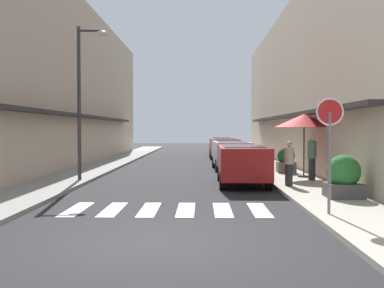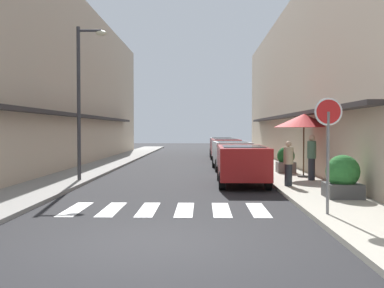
{
  "view_description": "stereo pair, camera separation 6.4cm",
  "coord_description": "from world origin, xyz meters",
  "px_view_note": "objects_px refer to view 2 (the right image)",
  "views": [
    {
      "loc": [
        0.87,
        -8.46,
        2.09
      ],
      "look_at": [
        0.4,
        15.72,
        1.33
      ],
      "focal_mm": 43.56,
      "sensor_mm": 36.0,
      "label": 1
    },
    {
      "loc": [
        0.93,
        -8.46,
        2.09
      ],
      "look_at": [
        0.4,
        15.72,
        1.33
      ],
      "focal_mm": 43.56,
      "sensor_mm": 36.0,
      "label": 2
    }
  ],
  "objects_px": {
    "pedestrian_walking_far": "(312,156)",
    "cafe_umbrella": "(304,121)",
    "round_street_sign": "(328,125)",
    "parked_car_near": "(242,161)",
    "parked_car_mid": "(231,152)",
    "parked_car_far": "(225,147)",
    "pedestrian_walking_near": "(288,163)",
    "parked_car_distant": "(222,144)",
    "street_lamp": "(83,88)",
    "planter_midblock": "(286,160)",
    "planter_corner": "(343,177)"
  },
  "relations": [
    {
      "from": "street_lamp",
      "to": "planter_corner",
      "type": "bearing_deg",
      "value": -27.56
    },
    {
      "from": "parked_car_far",
      "to": "pedestrian_walking_near",
      "type": "bearing_deg",
      "value": -83.91
    },
    {
      "from": "parked_car_near",
      "to": "cafe_umbrella",
      "type": "height_order",
      "value": "cafe_umbrella"
    },
    {
      "from": "parked_car_far",
      "to": "planter_midblock",
      "type": "distance_m",
      "value": 9.47
    },
    {
      "from": "parked_car_distant",
      "to": "pedestrian_walking_near",
      "type": "distance_m",
      "value": 19.83
    },
    {
      "from": "street_lamp",
      "to": "pedestrian_walking_near",
      "type": "height_order",
      "value": "street_lamp"
    },
    {
      "from": "parked_car_far",
      "to": "pedestrian_walking_far",
      "type": "distance_m",
      "value": 12.61
    },
    {
      "from": "parked_car_mid",
      "to": "parked_car_far",
      "type": "xyz_separation_m",
      "value": [
        0.0,
        6.4,
        0.0
      ]
    },
    {
      "from": "planter_corner",
      "to": "planter_midblock",
      "type": "xyz_separation_m",
      "value": [
        -0.26,
        7.7,
        -0.02
      ]
    },
    {
      "from": "round_street_sign",
      "to": "cafe_umbrella",
      "type": "xyz_separation_m",
      "value": [
        1.26,
        8.4,
        0.25
      ]
    },
    {
      "from": "street_lamp",
      "to": "pedestrian_walking_near",
      "type": "distance_m",
      "value": 8.32
    },
    {
      "from": "parked_car_mid",
      "to": "parked_car_distant",
      "type": "relative_size",
      "value": 0.92
    },
    {
      "from": "parked_car_distant",
      "to": "pedestrian_walking_far",
      "type": "distance_m",
      "value": 18.15
    },
    {
      "from": "parked_car_distant",
      "to": "planter_midblock",
      "type": "bearing_deg",
      "value": -81.15
    },
    {
      "from": "planter_corner",
      "to": "planter_midblock",
      "type": "height_order",
      "value": "planter_corner"
    },
    {
      "from": "cafe_umbrella",
      "to": "street_lamp",
      "type": "bearing_deg",
      "value": -172.07
    },
    {
      "from": "street_lamp",
      "to": "cafe_umbrella",
      "type": "distance_m",
      "value": 8.99
    },
    {
      "from": "round_street_sign",
      "to": "parked_car_near",
      "type": "bearing_deg",
      "value": 102.29
    },
    {
      "from": "parked_car_distant",
      "to": "street_lamp",
      "type": "bearing_deg",
      "value": -108.81
    },
    {
      "from": "round_street_sign",
      "to": "street_lamp",
      "type": "distance_m",
      "value": 10.52
    },
    {
      "from": "parked_car_near",
      "to": "cafe_umbrella",
      "type": "bearing_deg",
      "value": 34.56
    },
    {
      "from": "round_street_sign",
      "to": "pedestrian_walking_far",
      "type": "height_order",
      "value": "round_street_sign"
    },
    {
      "from": "parked_car_distant",
      "to": "cafe_umbrella",
      "type": "bearing_deg",
      "value": -80.88
    },
    {
      "from": "parked_car_distant",
      "to": "street_lamp",
      "type": "height_order",
      "value": "street_lamp"
    },
    {
      "from": "parked_car_near",
      "to": "parked_car_mid",
      "type": "xyz_separation_m",
      "value": [
        0.0,
        6.57,
        -0.0
      ]
    },
    {
      "from": "parked_car_mid",
      "to": "cafe_umbrella",
      "type": "height_order",
      "value": "cafe_umbrella"
    },
    {
      "from": "parked_car_far",
      "to": "pedestrian_walking_far",
      "type": "height_order",
      "value": "pedestrian_walking_far"
    },
    {
      "from": "parked_car_far",
      "to": "pedestrian_walking_near",
      "type": "distance_m",
      "value": 14.21
    },
    {
      "from": "parked_car_distant",
      "to": "street_lamp",
      "type": "xyz_separation_m",
      "value": [
        -6.13,
        -17.98,
        2.78
      ]
    },
    {
      "from": "parked_car_near",
      "to": "pedestrian_walking_far",
      "type": "height_order",
      "value": "pedestrian_walking_far"
    },
    {
      "from": "parked_car_distant",
      "to": "pedestrian_walking_near",
      "type": "relative_size",
      "value": 2.79
    },
    {
      "from": "parked_car_mid",
      "to": "pedestrian_walking_near",
      "type": "relative_size",
      "value": 2.57
    },
    {
      "from": "cafe_umbrella",
      "to": "pedestrian_walking_near",
      "type": "relative_size",
      "value": 1.67
    },
    {
      "from": "parked_car_mid",
      "to": "pedestrian_walking_near",
      "type": "height_order",
      "value": "pedestrian_walking_near"
    },
    {
      "from": "round_street_sign",
      "to": "cafe_umbrella",
      "type": "bearing_deg",
      "value": 81.45
    },
    {
      "from": "parked_car_near",
      "to": "parked_car_mid",
      "type": "relative_size",
      "value": 1.09
    },
    {
      "from": "round_street_sign",
      "to": "cafe_umbrella",
      "type": "distance_m",
      "value": 8.5
    },
    {
      "from": "parked_car_mid",
      "to": "round_street_sign",
      "type": "relative_size",
      "value": 1.48
    },
    {
      "from": "parked_car_near",
      "to": "street_lamp",
      "type": "xyz_separation_m",
      "value": [
        -6.13,
        0.62,
        2.78
      ]
    },
    {
      "from": "street_lamp",
      "to": "pedestrian_walking_near",
      "type": "bearing_deg",
      "value": -13.2
    },
    {
      "from": "street_lamp",
      "to": "planter_corner",
      "type": "xyz_separation_m",
      "value": [
        8.69,
        -4.54,
        -3.0
      ]
    },
    {
      "from": "round_street_sign",
      "to": "planter_midblock",
      "type": "xyz_separation_m",
      "value": [
        0.88,
        10.33,
        -1.51
      ]
    },
    {
      "from": "planter_midblock",
      "to": "pedestrian_walking_near",
      "type": "relative_size",
      "value": 0.74
    },
    {
      "from": "cafe_umbrella",
      "to": "pedestrian_walking_far",
      "type": "bearing_deg",
      "value": -87.52
    },
    {
      "from": "pedestrian_walking_far",
      "to": "cafe_umbrella",
      "type": "bearing_deg",
      "value": -88.36
    },
    {
      "from": "street_lamp",
      "to": "planter_corner",
      "type": "relative_size",
      "value": 4.81
    },
    {
      "from": "parked_car_mid",
      "to": "parked_car_far",
      "type": "relative_size",
      "value": 0.92
    },
    {
      "from": "cafe_umbrella",
      "to": "pedestrian_walking_far",
      "type": "xyz_separation_m",
      "value": [
        0.05,
        -1.19,
        -1.39
      ]
    },
    {
      "from": "parked_car_mid",
      "to": "planter_midblock",
      "type": "xyz_separation_m",
      "value": [
        2.31,
        -2.78,
        -0.24
      ]
    },
    {
      "from": "street_lamp",
      "to": "parked_car_mid",
      "type": "bearing_deg",
      "value": 44.15
    }
  ]
}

